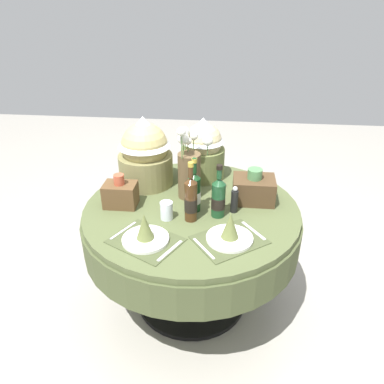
% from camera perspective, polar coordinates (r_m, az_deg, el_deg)
% --- Properties ---
extents(ground, '(8.00, 8.00, 0.00)m').
position_cam_1_polar(ground, '(2.62, -0.07, -16.09)').
color(ground, '#9E998E').
extents(dining_table, '(1.30, 1.30, 0.73)m').
position_cam_1_polar(dining_table, '(2.25, -0.08, -5.57)').
color(dining_table, '#4C5633').
rests_on(dining_table, ground).
extents(place_setting_left, '(0.42, 0.39, 0.16)m').
position_cam_1_polar(place_setting_left, '(1.87, -7.31, -6.42)').
color(place_setting_left, '#41492B').
rests_on(place_setting_left, dining_table).
extents(place_setting_right, '(0.43, 0.41, 0.16)m').
position_cam_1_polar(place_setting_right, '(1.87, 5.93, -6.30)').
color(place_setting_right, '#41492B').
rests_on(place_setting_right, dining_table).
extents(flower_vase, '(0.21, 0.21, 0.47)m').
position_cam_1_polar(flower_vase, '(2.20, -0.40, 3.62)').
color(flower_vase, brown).
rests_on(flower_vase, dining_table).
extents(wine_bottle_left, '(0.07, 0.07, 0.35)m').
position_cam_1_polar(wine_bottle_left, '(1.98, -0.19, -1.10)').
color(wine_bottle_left, '#422814').
rests_on(wine_bottle_left, dining_table).
extents(wine_bottle_centre, '(0.08, 0.08, 0.31)m').
position_cam_1_polar(wine_bottle_centre, '(2.03, 4.14, -0.82)').
color(wine_bottle_centre, '#194223').
rests_on(wine_bottle_centre, dining_table).
extents(wine_bottle_right, '(0.07, 0.07, 0.33)m').
position_cam_1_polar(wine_bottle_right, '(2.08, 0.35, 0.06)').
color(wine_bottle_right, '#143819').
rests_on(wine_bottle_right, dining_table).
extents(tumbler_near_left, '(0.07, 0.07, 0.10)m').
position_cam_1_polar(tumbler_near_left, '(2.04, -3.99, -2.89)').
color(tumbler_near_left, silver).
rests_on(tumbler_near_left, dining_table).
extents(pepper_mill, '(0.04, 0.04, 0.16)m').
position_cam_1_polar(pepper_mill, '(2.10, 6.63, -1.29)').
color(pepper_mill, black).
rests_on(pepper_mill, dining_table).
extents(gift_tub_back_left, '(0.35, 0.35, 0.46)m').
position_cam_1_polar(gift_tub_back_left, '(2.36, -7.37, 6.53)').
color(gift_tub_back_left, olive).
rests_on(gift_tub_back_left, dining_table).
extents(gift_tub_back_centre, '(0.29, 0.29, 0.42)m').
position_cam_1_polar(gift_tub_back_centre, '(2.44, 1.71, 7.07)').
color(gift_tub_back_centre, olive).
rests_on(gift_tub_back_centre, dining_table).
extents(woven_basket_side_left, '(0.19, 0.14, 0.20)m').
position_cam_1_polar(woven_basket_side_left, '(2.19, -11.09, -0.29)').
color(woven_basket_side_left, brown).
rests_on(woven_basket_side_left, dining_table).
extents(woven_basket_side_right, '(0.25, 0.19, 0.21)m').
position_cam_1_polar(woven_basket_side_right, '(2.23, 9.58, 0.53)').
color(woven_basket_side_right, '#47331E').
rests_on(woven_basket_side_right, dining_table).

